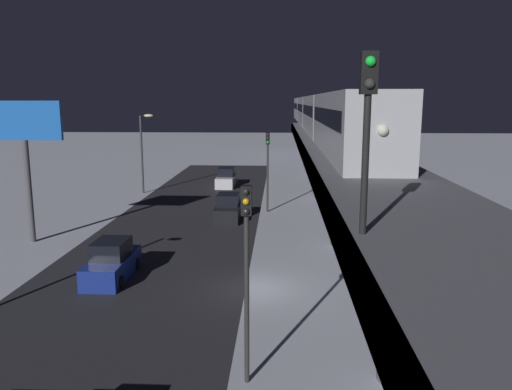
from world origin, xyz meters
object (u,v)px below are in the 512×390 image
Objects in this scene: traffic_light_mid at (268,160)px; traffic_light_near at (247,257)px; subway_train at (316,112)px; sedan_blue at (112,263)px; commercial_billboard at (24,135)px; rail_signal at (367,112)px; sedan_white at (226,179)px; sedan_black_2 at (228,209)px.

traffic_light_near is at bearing 90.00° from traffic_light_mid.
subway_train is 16.41× the size of sedan_blue.
subway_train is 17.50m from traffic_light_mid.
sedan_blue is 0.51× the size of commercial_billboard.
rail_signal is 42.46m from sedan_white.
sedan_blue is (10.38, -12.91, -7.87)m from rail_signal.
rail_signal is at bearing 95.71° from traffic_light_mid.
sedan_blue is 28.25m from sedan_white.
sedan_white and sedan_black_2 have the same top height.
sedan_blue and sedan_white have the same top height.
traffic_light_mid is (2.88, -28.83, -4.46)m from rail_signal.
subway_train is at bearing -110.97° from sedan_blue.
sedan_white is 24.74m from commercial_billboard.
subway_train is at bearing -96.70° from traffic_light_near.
sedan_black_2 is 0.68× the size of traffic_light_near.
subway_train reaches higher than sedan_white.
sedan_white is (9.60, 4.23, -6.91)m from subway_train.
subway_train is at bearing 23.78° from sedan_white.
sedan_white is 15.10m from sedan_black_2.
traffic_light_near reaches higher than sedan_blue.
subway_train reaches higher than commercial_billboard.
commercial_billboard reaches higher than sedan_blue.
sedan_white is at bearing -68.94° from traffic_light_mid.
subway_train is 11.57× the size of traffic_light_near.
traffic_light_near is at bearing 133.37° from commercial_billboard.
rail_signal is 29.31m from traffic_light_mid.
sedan_white is at bearing -95.69° from sedan_blue.
sedan_blue is at bearing 64.76° from traffic_light_mid.
traffic_light_near is (-4.70, 37.43, 3.40)m from sedan_white.
sedan_blue is 0.96× the size of sedan_white.
sedan_black_2 is (-4.60, -13.12, 0.01)m from sedan_blue.
rail_signal is 0.89× the size of sedan_blue.
subway_train is at bearing -106.59° from traffic_light_mid.
traffic_light_near is at bearing -82.84° from sedan_white.
commercial_billboard is (7.29, -6.34, 6.04)m from sedan_blue.
sedan_black_2 is at bearing 67.93° from subway_train.
sedan_blue is 13.90m from sedan_black_2.
commercial_billboard is (14.79, 9.57, 2.63)m from traffic_light_mid.
commercial_billboard is (17.67, -19.26, -1.82)m from rail_signal.
traffic_light_mid reaches higher than sedan_black_2.
traffic_light_near is 1.00× the size of traffic_light_mid.
commercial_billboard reaches higher than sedan_black_2.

